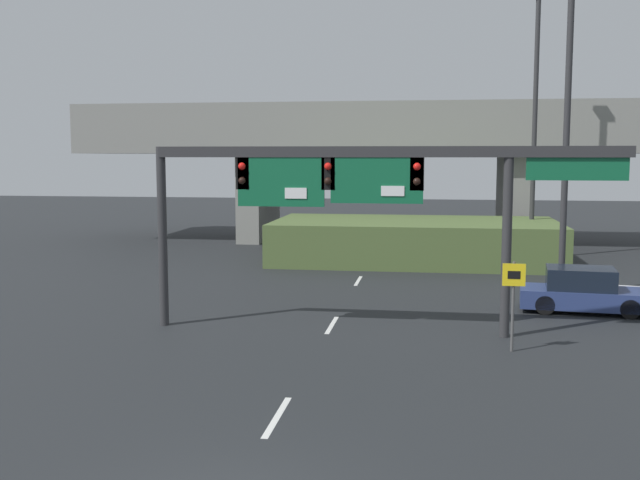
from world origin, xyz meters
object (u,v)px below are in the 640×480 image
at_px(speed_limit_sign, 513,293).
at_px(highway_light_pole_far, 535,121).
at_px(parked_sedan_near_right, 584,292).
at_px(signal_gantry, 361,183).
at_px(highway_light_pole_near, 569,77).

bearing_deg(speed_limit_sign, highway_light_pole_far, 81.44).
bearing_deg(parked_sedan_near_right, speed_limit_sign, -111.10).
distance_m(signal_gantry, speed_limit_sign, 5.36).
relative_size(signal_gantry, parked_sedan_near_right, 3.13).
height_order(speed_limit_sign, parked_sedan_near_right, speed_limit_sign).
height_order(signal_gantry, parked_sedan_near_right, signal_gantry).
relative_size(signal_gantry, speed_limit_sign, 5.66).
bearing_deg(highway_light_pole_near, parked_sedan_near_right, -85.31).
bearing_deg(parked_sedan_near_right, highway_light_pole_far, 96.60).
bearing_deg(highway_light_pole_near, highway_light_pole_far, 89.22).
height_order(speed_limit_sign, highway_light_pole_far, highway_light_pole_far).
bearing_deg(speed_limit_sign, highway_light_pole_near, 72.82).
distance_m(signal_gantry, highway_light_pole_far, 18.54).
bearing_deg(speed_limit_sign, signal_gantry, 159.03).
distance_m(speed_limit_sign, highway_light_pole_near, 11.10).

